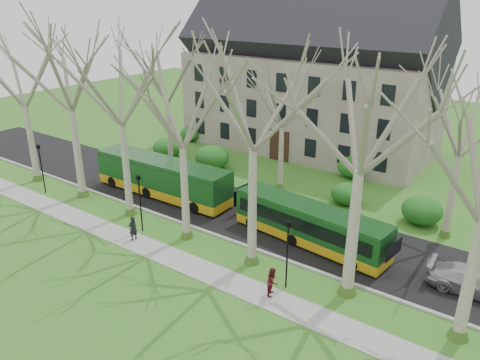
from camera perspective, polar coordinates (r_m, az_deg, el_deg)
name	(u,v)px	position (r m, az deg, el deg)	size (l,w,h in m)	color
ground	(216,250)	(31.77, -2.93, -8.48)	(120.00, 120.00, 0.00)	#367320
sidewalk	(192,266)	(30.14, -5.93, -10.34)	(70.00, 2.00, 0.06)	gray
road	(261,219)	(35.69, 2.58, -4.83)	(80.00, 8.00, 0.06)	black
curb	(230,240)	(32.77, -1.29, -7.31)	(80.00, 0.25, 0.14)	#A5A39E
building	(311,74)	(51.58, 8.60, 12.68)	(26.50, 12.20, 16.00)	slate
tree_row_verge	(217,149)	(29.12, -2.82, 3.75)	(49.00, 7.00, 14.00)	gray
tree_row_far	(286,125)	(38.63, 5.58, 6.66)	(33.00, 7.00, 12.00)	gray
lamp_row	(206,221)	(29.87, -4.22, -4.99)	(36.22, 0.22, 4.30)	black
hedges	(269,165)	(44.22, 3.60, 1.89)	(30.60, 8.60, 2.00)	#215D1A
bus_lead	(162,177)	(39.78, -9.46, 0.35)	(12.90, 2.69, 3.23)	#124217
bus_follow	(309,224)	(32.18, 8.46, -5.31)	(11.28, 2.35, 2.82)	#124217
sedan	(474,282)	(30.23, 26.63, -11.01)	(2.05, 5.03, 1.46)	#AAAAAE
pedestrian_a	(133,228)	(33.27, -12.93, -5.74)	(0.64, 0.42, 1.76)	black
pedestrian_b	(273,281)	(27.02, 4.00, -12.22)	(0.82, 0.64, 1.70)	#58141B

